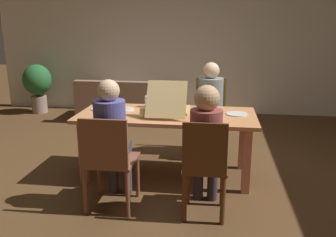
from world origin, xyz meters
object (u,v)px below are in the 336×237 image
object	(u,v)px
chair_0	(108,159)
plate_0	(125,109)
person_0	(112,133)
potted_plant	(37,83)
plate_1	(100,109)
couch	(129,105)
person_2	(206,139)
chair_1	(210,113)
pizza_box_0	(170,108)
drinking_glass_0	(143,113)
plate_2	(237,114)
drinking_glass_1	(148,101)
chair_2	(205,167)
dining_table	(167,122)
person_1	(210,102)

from	to	relation	value
chair_0	plate_0	distance (m)	0.99
person_0	potted_plant	world-z (taller)	person_0
plate_1	couch	size ratio (longest dim) A/B	0.12
person_2	chair_1	bearing A→B (deg)	90.00
pizza_box_0	person_2	bearing A→B (deg)	-61.99
couch	drinking_glass_0	bearing A→B (deg)	-72.80
chair_0	plate_0	bearing A→B (deg)	95.24
plate_0	plate_2	distance (m)	1.26
plate_1	drinking_glass_0	distance (m)	0.63
plate_0	drinking_glass_1	world-z (taller)	drinking_glass_1
chair_1	plate_2	world-z (taller)	chair_1
chair_2	couch	world-z (taller)	chair_2
dining_table	plate_1	distance (m)	0.80
chair_1	plate_1	bearing A→B (deg)	-146.62
plate_2	potted_plant	world-z (taller)	potted_plant
drinking_glass_0	plate_1	bearing A→B (deg)	152.21
dining_table	drinking_glass_1	bearing A→B (deg)	132.00
chair_2	drinking_glass_1	bearing A→B (deg)	121.61
drinking_glass_0	couch	distance (m)	2.73
dining_table	drinking_glass_1	world-z (taller)	drinking_glass_1
drinking_glass_0	dining_table	bearing A→B (deg)	42.54
drinking_glass_1	potted_plant	size ratio (longest dim) A/B	0.14
chair_2	potted_plant	xyz separation A→B (m)	(-3.31, 3.46, 0.08)
pizza_box_0	potted_plant	distance (m)	3.82
person_1	couch	bearing A→B (deg)	132.66
person_0	drinking_glass_1	distance (m)	1.01
plate_1	potted_plant	bearing A→B (deg)	129.63
plate_1	drinking_glass_1	size ratio (longest dim) A/B	1.61
drinking_glass_1	chair_0	bearing A→B (deg)	-97.37
person_1	drinking_glass_1	xyz separation A→B (m)	(-0.72, -0.46, 0.08)
person_0	potted_plant	distance (m)	4.10
plate_0	drinking_glass_1	bearing A→B (deg)	38.00
plate_0	drinking_glass_1	distance (m)	0.30
person_2	potted_plant	bearing A→B (deg)	134.87
chair_0	person_1	size ratio (longest dim) A/B	0.75
plate_1	plate_2	distance (m)	1.54
person_1	drinking_glass_0	size ratio (longest dim) A/B	11.96
pizza_box_0	plate_2	size ratio (longest dim) A/B	2.82
plate_2	pizza_box_0	bearing A→B (deg)	179.43
person_0	plate_1	xyz separation A→B (m)	(-0.37, 0.79, 0.03)
person_0	plate_1	bearing A→B (deg)	115.28
dining_table	chair_0	distance (m)	0.95
plate_1	chair_1	bearing A→B (deg)	33.38
person_1	chair_2	bearing A→B (deg)	-90.00
plate_2	couch	size ratio (longest dim) A/B	0.13
person_0	plate_0	size ratio (longest dim) A/B	5.68
chair_0	drinking_glass_1	size ratio (longest dim) A/B	6.97
chair_1	drinking_glass_0	xyz separation A→B (m)	(-0.68, -1.11, 0.25)
person_1	pizza_box_0	size ratio (longest dim) A/B	1.85
chair_1	plate_2	distance (m)	0.92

